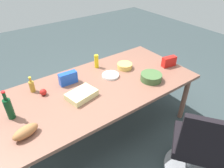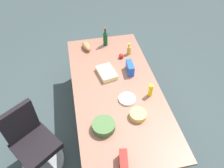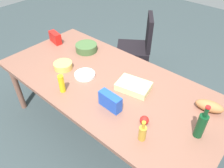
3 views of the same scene
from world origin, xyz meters
The scene contains 14 objects.
ground_plane centered at (0.00, 0.00, 0.00)m, with size 10.00×10.00×0.00m, color #323E40.
conference_table centered at (0.00, 0.00, 0.69)m, with size 2.43×1.16×0.75m.
office_chair centered at (0.45, -1.15, 0.38)m, with size 0.67×0.67×0.98m.
dressing_bottle centered at (-0.68, 0.36, 0.83)m, with size 0.07×0.07×0.19m.
chip_bowl centered at (0.53, 0.15, 0.79)m, with size 0.20×0.20×0.07m, color #E0BA57.
chip_bag_red centered at (1.07, -0.16, 0.82)m, with size 0.20×0.08×0.14m, color red.
sheet_cake centered at (-0.27, -0.08, 0.79)m, with size 0.32×0.22×0.07m, color beige.
bread_loaf centered at (-0.95, -0.28, 0.80)m, with size 0.24×0.11×0.10m, color #A86A3C.
mustard_bottle centered at (0.23, 0.40, 0.85)m, with size 0.06×0.06×0.19m, color yellow.
salad_bowl centered at (0.61, -0.28, 0.80)m, with size 0.26×0.26×0.09m, color #426235.
paper_plate_stack centered at (0.24, 0.09, 0.77)m, with size 0.22×0.22×0.03m, color white.
apple_red centered at (-0.60, 0.22, 0.79)m, with size 0.08×0.08×0.08m, color red.
chip_bag_blue centered at (-0.27, 0.26, 0.83)m, with size 0.22×0.08×0.15m, color blue.
wine_bottle centered at (-0.99, 0.04, 0.88)m, with size 0.08×0.08×0.32m.
Camera 1 is at (-1.06, -1.75, 2.17)m, focal length 32.74 mm.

